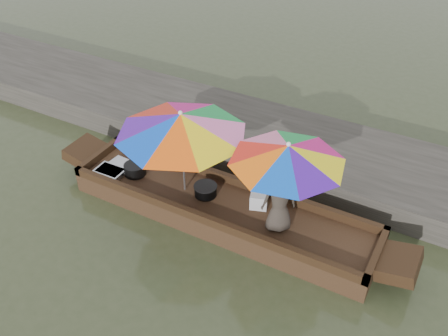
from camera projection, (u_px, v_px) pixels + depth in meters
The scene contains 11 objects.
water at pixel (221, 218), 8.51m from camera, with size 80.00×80.00×0.00m, color #343C22.
dock at pixel (275, 143), 9.91m from camera, with size 22.00×2.20×0.50m, color #2D2B26.
boat_hull at pixel (221, 210), 8.41m from camera, with size 5.29×1.20×0.35m, color black.
cooking_pot at pixel (135, 169), 8.87m from camera, with size 0.38×0.38×0.20m, color black.
tray_crayfish at pixel (110, 172), 8.91m from camera, with size 0.52×0.36×0.09m, color silver.
tray_scallop at pixel (122, 166), 9.09m from camera, with size 0.52×0.36×0.06m, color silver.
charcoal_grill at pixel (206, 191), 8.41m from camera, with size 0.38×0.38×0.18m, color black.
supply_bag at pixel (259, 201), 8.14m from camera, with size 0.28×0.22×0.26m, color silver.
vendor at pixel (280, 201), 7.50m from camera, with size 0.54×0.35×1.10m, color #352D27.
umbrella_bow at pixel (183, 152), 8.12m from camera, with size 2.14×2.14×1.55m, color pink, non-canonical shape.
umbrella_stern at pixel (285, 186), 7.42m from camera, with size 1.73×1.73×1.55m, color yellow, non-canonical shape.
Camera 1 is at (3.09, -5.52, 5.76)m, focal length 40.00 mm.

